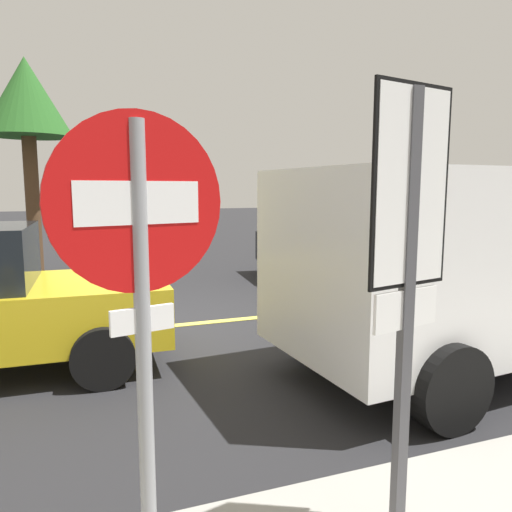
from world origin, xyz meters
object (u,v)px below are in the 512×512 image
stop_sign (141,288)px  speed_limit_sign (409,240)px  tree_left_verge (27,102)px  car_black_near_curb (354,239)px  white_van (499,255)px

stop_sign → speed_limit_sign: speed_limit_sign is taller
stop_sign → tree_left_verge: size_ratio=0.47×
speed_limit_sign → tree_left_verge: bearing=103.5°
stop_sign → speed_limit_sign: bearing=-3.4°
speed_limit_sign → car_black_near_curb: bearing=60.3°
stop_sign → white_van: stop_sign is taller
stop_sign → car_black_near_curb: bearing=53.3°
car_black_near_curb → tree_left_verge: tree_left_verge is taller
stop_sign → car_black_near_curb: (5.76, 7.74, -0.77)m
stop_sign → white_van: (4.25, 2.13, -0.33)m
white_van → tree_left_verge: 10.26m
white_van → car_black_near_curb: (1.52, 5.61, -0.44)m
tree_left_verge → speed_limit_sign: bearing=-76.5°
stop_sign → speed_limit_sign: (1.30, -0.08, 0.17)m
car_black_near_curb → stop_sign: bearing=-126.7°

